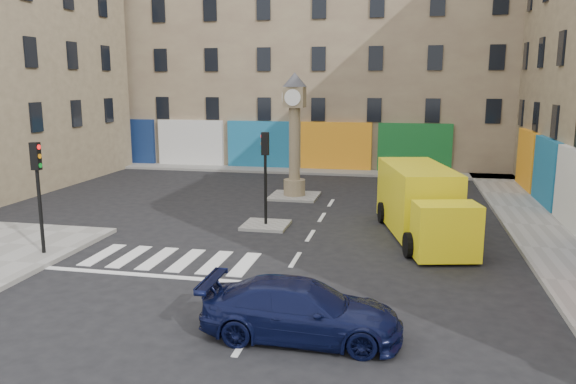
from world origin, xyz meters
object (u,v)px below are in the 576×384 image
(navy_sedan, at_px, (301,310))
(yellow_van, at_px, (421,203))
(traffic_light_left_far, at_px, (38,180))
(clock_pillar, at_px, (295,127))
(traffic_light_island, at_px, (265,163))

(navy_sedan, height_order, yellow_van, yellow_van)
(navy_sedan, xyz_separation_m, yellow_van, (2.86, 9.49, 0.61))
(traffic_light_left_far, distance_m, yellow_van, 13.55)
(traffic_light_left_far, xyz_separation_m, clock_pillar, (6.30, 11.40, 0.93))
(traffic_light_island, bearing_deg, traffic_light_left_far, -139.40)
(navy_sedan, distance_m, yellow_van, 9.93)
(traffic_light_island, distance_m, yellow_van, 6.22)
(traffic_light_left_far, xyz_separation_m, yellow_van, (12.38, 5.32, -1.34))
(traffic_light_island, xyz_separation_m, navy_sedan, (3.23, -9.56, -1.92))
(clock_pillar, xyz_separation_m, yellow_van, (6.08, -6.07, -2.27))
(clock_pillar, height_order, navy_sedan, clock_pillar)
(traffic_light_left_far, distance_m, traffic_light_island, 8.30)
(traffic_light_island, distance_m, navy_sedan, 10.27)
(traffic_light_left_far, bearing_deg, clock_pillar, 61.06)
(traffic_light_island, bearing_deg, clock_pillar, 90.00)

